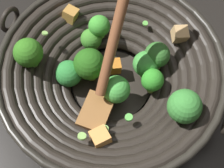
# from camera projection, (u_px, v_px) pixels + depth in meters

# --- Properties ---
(ground_plane) EXTENTS (4.00, 4.00, 0.00)m
(ground_plane) POSITION_uv_depth(u_px,v_px,m) (111.00, 86.00, 0.68)
(ground_plane) COLOR black
(wok) EXTENTS (0.42, 0.42, 0.27)m
(wok) POSITION_uv_depth(u_px,v_px,m) (111.00, 72.00, 0.63)
(wok) COLOR black
(wok) RESTS_ON ground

